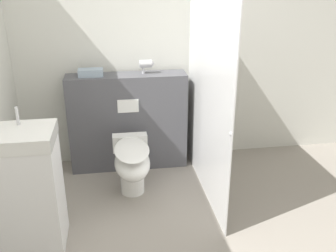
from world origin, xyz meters
The scene contains 7 objects.
wall_back centered at (0.00, 1.95, 1.25)m, with size 8.00×0.06×2.50m.
partition_panel centered at (-0.14, 1.73, 0.53)m, with size 1.27×0.30×1.06m.
shower_glass centered at (0.58, 1.12, 0.97)m, with size 0.04×1.60×1.93m.
toilet centered at (-0.14, 1.10, 0.35)m, with size 0.35×0.68×0.53m.
sink_vanity centered at (-0.99, 0.48, 0.50)m, with size 0.53×0.43×1.14m.
hair_drier centered at (0.08, 1.75, 1.16)m, with size 0.16×0.08×0.15m.
folded_towel centered at (-0.50, 1.72, 1.10)m, with size 0.25×0.14×0.08m.
Camera 1 is at (-0.29, -2.12, 2.04)m, focal length 40.00 mm.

